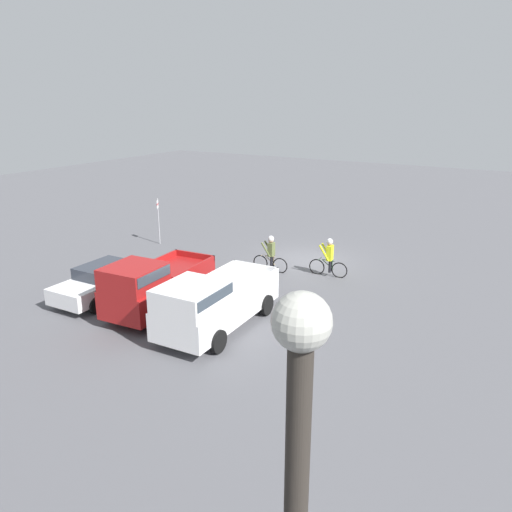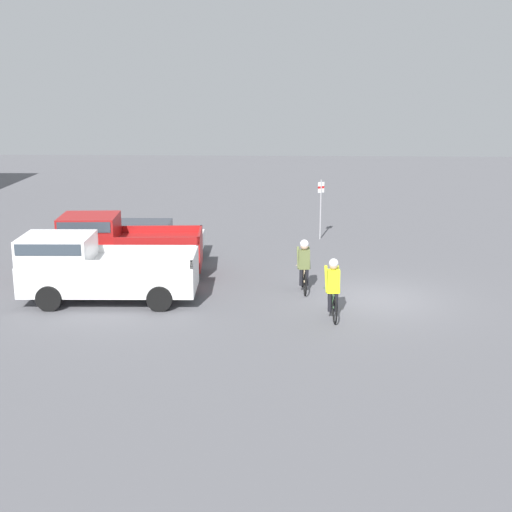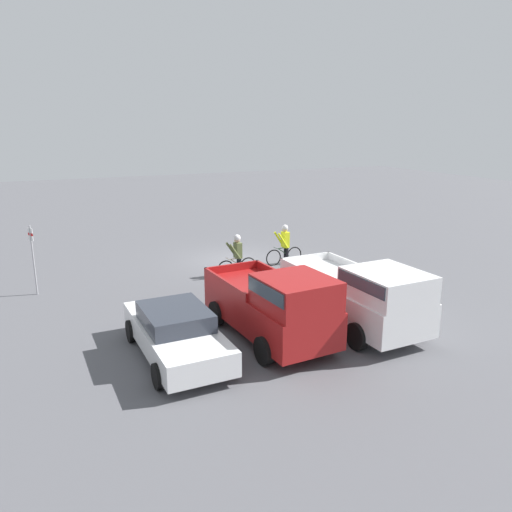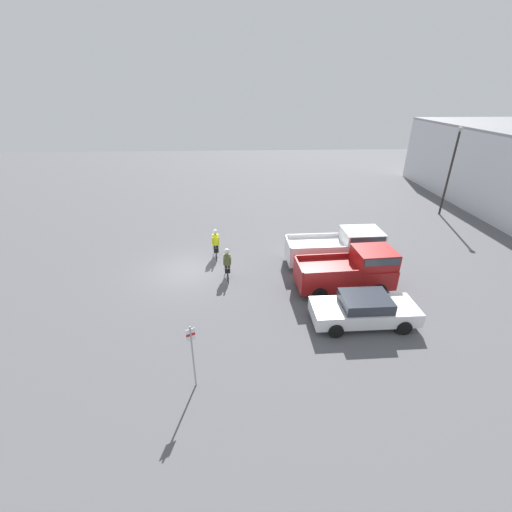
{
  "view_description": "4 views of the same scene",
  "coord_description": "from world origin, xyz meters",
  "px_view_note": "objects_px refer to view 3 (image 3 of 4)",
  "views": [
    {
      "loc": [
        -9.79,
        21.78,
        7.82
      ],
      "look_at": [
        0.71,
        3.86,
        1.2
      ],
      "focal_mm": 35.0,
      "sensor_mm": 36.0,
      "label": 1
    },
    {
      "loc": [
        -21.7,
        3.03,
        6.99
      ],
      "look_at": [
        0.71,
        3.86,
        1.2
      ],
      "focal_mm": 50.0,
      "sensor_mm": 36.0,
      "label": 2
    },
    {
      "loc": [
        8.37,
        20.47,
        6.05
      ],
      "look_at": [
        0.71,
        3.86,
        1.2
      ],
      "focal_mm": 35.0,
      "sensor_mm": 36.0,
      "label": 3
    },
    {
      "loc": [
        17.26,
        3.08,
        9.51
      ],
      "look_at": [
        0.71,
        3.86,
        1.2
      ],
      "focal_mm": 24.0,
      "sensor_mm": 36.0,
      "label": 4
    }
  ],
  "objects_px": {
    "cyclist_0": "(237,254)",
    "fire_lane_sign": "(33,253)",
    "cyclist_1": "(285,244)",
    "pickup_truck_1": "(275,304)",
    "sedan_0": "(176,332)",
    "pickup_truck_0": "(360,294)"
  },
  "relations": [
    {
      "from": "cyclist_0",
      "to": "pickup_truck_0",
      "type": "bearing_deg",
      "value": 101.13
    },
    {
      "from": "pickup_truck_0",
      "to": "sedan_0",
      "type": "relative_size",
      "value": 1.18
    },
    {
      "from": "pickup_truck_1",
      "to": "cyclist_1",
      "type": "xyz_separation_m",
      "value": [
        -4.1,
        -7.14,
        -0.2
      ]
    },
    {
      "from": "pickup_truck_0",
      "to": "fire_lane_sign",
      "type": "xyz_separation_m",
      "value": [
        8.86,
        -7.46,
        0.46
      ]
    },
    {
      "from": "pickup_truck_0",
      "to": "fire_lane_sign",
      "type": "distance_m",
      "value": 11.59
    },
    {
      "from": "cyclist_0",
      "to": "fire_lane_sign",
      "type": "distance_m",
      "value": 7.65
    },
    {
      "from": "sedan_0",
      "to": "cyclist_0",
      "type": "distance_m",
      "value": 7.49
    },
    {
      "from": "fire_lane_sign",
      "to": "pickup_truck_1",
      "type": "bearing_deg",
      "value": 129.78
    },
    {
      "from": "pickup_truck_0",
      "to": "pickup_truck_1",
      "type": "bearing_deg",
      "value": -3.56
    },
    {
      "from": "cyclist_1",
      "to": "pickup_truck_0",
      "type": "bearing_deg",
      "value": 79.84
    },
    {
      "from": "sedan_0",
      "to": "pickup_truck_0",
      "type": "bearing_deg",
      "value": 175.55
    },
    {
      "from": "pickup_truck_1",
      "to": "cyclist_1",
      "type": "distance_m",
      "value": 8.23
    },
    {
      "from": "cyclist_1",
      "to": "fire_lane_sign",
      "type": "bearing_deg",
      "value": -0.84
    },
    {
      "from": "cyclist_0",
      "to": "sedan_0",
      "type": "bearing_deg",
      "value": 54.68
    },
    {
      "from": "pickup_truck_0",
      "to": "fire_lane_sign",
      "type": "relative_size",
      "value": 2.11
    },
    {
      "from": "cyclist_1",
      "to": "cyclist_0",
      "type": "bearing_deg",
      "value": 16.54
    },
    {
      "from": "pickup_truck_1",
      "to": "cyclist_0",
      "type": "xyz_separation_m",
      "value": [
        -1.5,
        -6.37,
        -0.22
      ]
    },
    {
      "from": "cyclist_0",
      "to": "fire_lane_sign",
      "type": "bearing_deg",
      "value": -6.93
    },
    {
      "from": "pickup_truck_1",
      "to": "cyclist_0",
      "type": "height_order",
      "value": "pickup_truck_1"
    },
    {
      "from": "pickup_truck_0",
      "to": "cyclist_0",
      "type": "distance_m",
      "value": 6.67
    },
    {
      "from": "fire_lane_sign",
      "to": "cyclist_1",
      "type": "bearing_deg",
      "value": 179.16
    },
    {
      "from": "pickup_truck_1",
      "to": "cyclist_0",
      "type": "relative_size",
      "value": 2.82
    }
  ]
}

